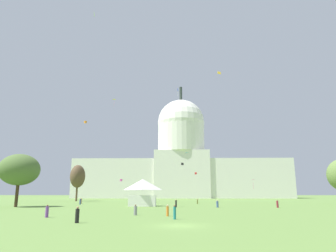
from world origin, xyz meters
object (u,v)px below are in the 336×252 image
kite_lime_high (94,14)px  kite_black_low (182,164)px  person_tan_deep_crowd (81,201)px  kite_yellow_high (114,100)px  person_black_mid_right (176,204)px  person_purple_near_tree_east (47,212)px  person_black_edge_west (77,215)px  kite_magenta_low (121,180)px  person_teal_mid_left (175,212)px  person_maroon_back_right (277,204)px  kite_red_low (196,173)px  person_denim_near_tree_west (217,204)px  kite_orange_mid (85,122)px  person_grey_lawn_far_right (135,210)px  person_denim_back_center (80,202)px  event_tent (143,192)px  kite_cyan_mid (186,153)px  tree_west_near (78,176)px  kite_gold_mid (219,73)px  person_orange_lawn_far_left (168,211)px  tree_west_mid (19,170)px  person_olive_front_center (197,202)px  kite_pink_low (252,181)px  kite_blue_high (178,91)px  capitol_building (181,162)px

kite_lime_high → kite_black_low: bearing=13.9°
person_tan_deep_crowd → kite_yellow_high: bearing=-62.1°
person_black_mid_right → person_purple_near_tree_east: bearing=119.3°
person_black_edge_west → kite_magenta_low: (-14.20, 105.10, 7.95)m
person_teal_mid_left → person_maroon_back_right: 37.03m
person_purple_near_tree_east → kite_red_low: size_ratio=1.31×
person_denim_near_tree_west → kite_orange_mid: (-48.08, 58.73, 32.40)m
person_grey_lawn_far_right → person_denim_back_center: person_denim_back_center is taller
event_tent → kite_black_low: bearing=81.0°
kite_cyan_mid → kite_red_low: 32.89m
kite_orange_mid → person_denim_near_tree_west: bearing=77.4°
event_tent → kite_lime_high: size_ratio=4.89×
kite_cyan_mid → person_denim_back_center: bearing=-100.5°
tree_west_near → kite_cyan_mid: size_ratio=9.56×
tree_west_near → kite_gold_mid: size_ratio=14.79×
person_tan_deep_crowd → kite_black_low: kite_black_low is taller
tree_west_near → person_teal_mid_left: size_ratio=8.05×
event_tent → person_orange_lawn_far_left: event_tent is taller
tree_west_mid → kite_cyan_mid: size_ratio=8.32×
kite_gold_mid → person_olive_front_center: bearing=-46.6°
person_orange_lawn_far_left → kite_gold_mid: size_ratio=1.65×
event_tent → person_denim_near_tree_west: bearing=-20.6°
kite_red_low → person_denim_back_center: bearing=-100.1°
kite_lime_high → kite_pink_low: 92.59m
kite_yellow_high → kite_gold_mid: bearing=-73.9°
person_tan_deep_crowd → kite_orange_mid: size_ratio=1.36×
person_tan_deep_crowd → person_black_edge_west: bearing=131.3°
tree_west_mid → person_black_mid_right: (36.04, -0.70, -7.51)m
person_orange_lawn_far_left → person_denim_back_center: bearing=52.9°
event_tent → kite_lime_high: kite_lime_high is taller
tree_west_near → person_purple_near_tree_east: size_ratio=8.53×
person_orange_lawn_far_left → kite_blue_high: size_ratio=0.36×
kite_lime_high → tree_west_near: bearing=54.2°
kite_gold_mid → kite_yellow_high: bearing=-33.2°
person_tan_deep_crowd → person_black_edge_west: (17.21, -57.41, 0.02)m
kite_blue_high → person_teal_mid_left: bearing=-112.4°
person_maroon_back_right → kite_orange_mid: (-60.83, 59.36, 32.37)m
person_denim_back_center → kite_lime_high: kite_lime_high is taller
person_black_edge_west → tree_west_near: bearing=-101.2°
kite_black_low → person_denim_near_tree_west: bearing=-60.9°
person_black_mid_right → kite_cyan_mid: kite_cyan_mid is taller
event_tent → person_maroon_back_right: bearing=-13.5°
tree_west_near → person_black_edge_west: size_ratio=8.09×
person_teal_mid_left → kite_black_low: 116.41m
person_orange_lawn_far_left → kite_pink_low: (34.74, 92.59, 7.58)m
kite_magenta_low → person_maroon_back_right: bearing=-103.6°
capitol_building → kite_magenta_low: size_ratio=107.29×
person_maroon_back_right → person_purple_near_tree_east: (-38.43, -27.35, -0.01)m
kite_red_low → kite_lime_high: bearing=-97.2°
person_olive_front_center → kite_yellow_high: (-36.96, 56.98, 48.34)m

